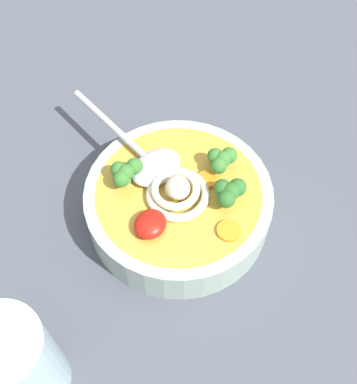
{
  "coord_description": "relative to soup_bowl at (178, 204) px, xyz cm",
  "views": [
    {
      "loc": [
        24.65,
        18.37,
        53.78
      ],
      "look_at": [
        -0.55,
        3.47,
        9.41
      ],
      "focal_mm": 46.47,
      "sensor_mm": 36.0,
      "label": 1
    }
  ],
  "objects": [
    {
      "name": "table_slab",
      "position": [
        0.55,
        -3.47,
        -4.79
      ],
      "size": [
        110.81,
        110.81,
        4.48
      ],
      "primitive_type": "cube",
      "color": "#474C56",
      "rests_on": "ground"
    },
    {
      "name": "soup_bowl",
      "position": [
        0.0,
        0.0,
        0.0
      ],
      "size": [
        20.45,
        20.45,
        4.93
      ],
      "color": "#9EB2A3",
      "rests_on": "table_slab"
    },
    {
      "name": "noodle_pile",
      "position": [
        0.34,
        0.15,
        3.32
      ],
      "size": [
        7.46,
        7.31,
        3.0
      ],
      "color": "beige",
      "rests_on": "soup_bowl"
    },
    {
      "name": "soup_spoon",
      "position": [
        -1.51,
        -4.73,
        3.18
      ],
      "size": [
        8.46,
        17.42,
        1.6
      ],
      "rotation": [
        0.0,
        0.0,
        4.4
      ],
      "color": "#B7B7BC",
      "rests_on": "soup_bowl"
    },
    {
      "name": "chili_sauce_dollop",
      "position": [
        5.25,
        -0.22,
        3.19
      ],
      "size": [
        3.58,
        3.22,
        1.61
      ],
      "primitive_type": "ellipsoid",
      "color": "#B2190F",
      "rests_on": "soup_bowl"
    },
    {
      "name": "broccoli_floret_rear",
      "position": [
        1.77,
        -5.59,
        4.11
      ],
      "size": [
        3.49,
        3.0,
        2.76
      ],
      "color": "#7A9E60",
      "rests_on": "soup_bowl"
    },
    {
      "name": "broccoli_floret_front",
      "position": [
        -1.66,
        5.09,
        4.22
      ],
      "size": [
        3.7,
        3.19,
        2.93
      ],
      "color": "#7A9E60",
      "rests_on": "soup_bowl"
    },
    {
      "name": "broccoli_floret_center",
      "position": [
        -5.0,
        2.42,
        4.13
      ],
      "size": [
        3.53,
        3.04,
        2.79
      ],
      "color": "#7A9E60",
      "rests_on": "soup_bowl"
    },
    {
      "name": "carrot_slice_near_spoon",
      "position": [
        -2.62,
        1.97,
        2.77
      ],
      "size": [
        2.15,
        2.15,
        0.77
      ],
      "primitive_type": "cylinder",
      "color": "orange",
      "rests_on": "soup_bowl"
    },
    {
      "name": "carrot_slice_right",
      "position": [
        1.56,
        6.86,
        2.59
      ],
      "size": [
        2.47,
        2.47,
        0.41
      ],
      "primitive_type": "cylinder",
      "color": "orange",
      "rests_on": "soup_bowl"
    },
    {
      "name": "drinking_glass",
      "position": [
        22.79,
        -2.61,
        3.34
      ],
      "size": [
        7.31,
        7.31,
        11.79
      ],
      "primitive_type": "cylinder",
      "color": "silver",
      "rests_on": "table_slab"
    }
  ]
}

